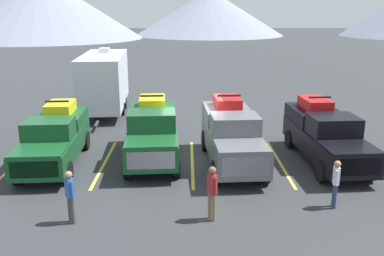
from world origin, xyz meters
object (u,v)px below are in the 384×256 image
object	(u,v)px
pickup_truck_b	(152,131)
pickup_truck_c	(231,134)
person_b	(70,193)
pickup_truck_a	(55,137)
person_c	(336,181)
camper_trailer_a	(104,80)
pickup_truck_d	(324,134)
person_a	(212,190)

from	to	relation	value
pickup_truck_b	pickup_truck_c	xyz separation A→B (m)	(3.23, -0.57, 0.03)
pickup_truck_c	person_b	size ratio (longest dim) A/B	3.55
pickup_truck_a	person_b	world-z (taller)	pickup_truck_a
person_b	person_c	size ratio (longest dim) A/B	1.03
pickup_truck_b	camper_trailer_a	size ratio (longest dim) A/B	0.69
pickup_truck_d	camper_trailer_a	distance (m)	13.75
pickup_truck_c	person_c	xyz separation A→B (m)	(2.88, -4.08, -0.32)
pickup_truck_d	pickup_truck_a	bearing A→B (deg)	-179.05
camper_trailer_a	person_c	xyz separation A→B (m)	(9.65, -13.05, -1.08)
pickup_truck_c	camper_trailer_a	bearing A→B (deg)	127.04
camper_trailer_a	pickup_truck_c	bearing A→B (deg)	-52.96
pickup_truck_b	pickup_truck_c	distance (m)	3.28
pickup_truck_d	person_a	size ratio (longest dim) A/B	3.53
pickup_truck_a	person_c	xyz separation A→B (m)	(10.02, -4.19, -0.20)
pickup_truck_d	camper_trailer_a	size ratio (longest dim) A/B	0.74
person_b	person_c	world-z (taller)	person_b
person_b	pickup_truck_c	bearing A→B (deg)	43.84
pickup_truck_a	pickup_truck_b	bearing A→B (deg)	6.81
pickup_truck_a	pickup_truck_d	size ratio (longest dim) A/B	0.96
person_b	camper_trailer_a	bearing A→B (deg)	96.41
pickup_truck_b	person_b	bearing A→B (deg)	-109.47
pickup_truck_a	camper_trailer_a	world-z (taller)	camper_trailer_a
pickup_truck_c	pickup_truck_d	size ratio (longest dim) A/B	0.97
camper_trailer_a	person_b	bearing A→B (deg)	-83.59
pickup_truck_d	person_a	world-z (taller)	pickup_truck_d
camper_trailer_a	person_a	size ratio (longest dim) A/B	4.78
pickup_truck_b	pickup_truck_d	size ratio (longest dim) A/B	0.94
person_c	pickup_truck_a	bearing A→B (deg)	157.33
pickup_truck_a	person_a	size ratio (longest dim) A/B	3.39
camper_trailer_a	pickup_truck_a	bearing A→B (deg)	-92.42
pickup_truck_a	camper_trailer_a	bearing A→B (deg)	87.58
person_a	person_b	bearing A→B (deg)	-178.16
pickup_truck_a	person_c	world-z (taller)	pickup_truck_a
pickup_truck_d	person_a	distance (m)	7.12
person_c	camper_trailer_a	bearing A→B (deg)	126.48
pickup_truck_b	person_c	world-z (taller)	pickup_truck_b
pickup_truck_b	person_b	size ratio (longest dim) A/B	3.46
pickup_truck_a	person_a	xyz separation A→B (m)	(6.09, -4.96, -0.13)
person_a	pickup_truck_c	bearing A→B (deg)	77.77
pickup_truck_a	pickup_truck_c	bearing A→B (deg)	-0.83
pickup_truck_a	camper_trailer_a	size ratio (longest dim) A/B	0.71
pickup_truck_b	person_b	distance (m)	5.91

